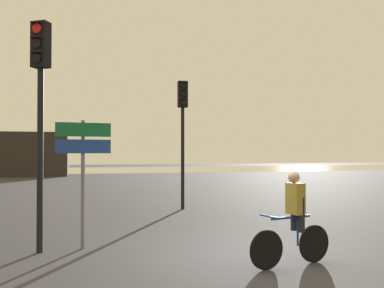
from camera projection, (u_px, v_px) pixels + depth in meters
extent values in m
plane|color=#333338|center=(232.00, 256.00, 8.03)|extent=(120.00, 120.00, 0.00)
cube|color=#9E937F|center=(109.00, 170.00, 46.41)|extent=(80.00, 16.00, 0.01)
cylinder|color=black|center=(183.00, 158.00, 14.63)|extent=(0.12, 0.12, 3.49)
cube|color=black|center=(183.00, 94.00, 14.67)|extent=(0.32, 0.24, 0.90)
cylinder|color=black|center=(184.00, 85.00, 14.54)|extent=(0.19, 0.03, 0.19)
cube|color=black|center=(184.00, 82.00, 14.53)|extent=(0.19, 0.12, 0.02)
cylinder|color=black|center=(184.00, 94.00, 14.54)|extent=(0.19, 0.03, 0.19)
cube|color=black|center=(184.00, 90.00, 14.52)|extent=(0.19, 0.12, 0.02)
cylinder|color=black|center=(184.00, 102.00, 14.53)|extent=(0.19, 0.03, 0.19)
cube|color=black|center=(184.00, 99.00, 14.52)|extent=(0.19, 0.12, 0.02)
cylinder|color=black|center=(40.00, 160.00, 8.34)|extent=(0.12, 0.12, 3.61)
cube|color=black|center=(41.00, 45.00, 8.38)|extent=(0.40, 0.37, 0.90)
cylinder|color=red|center=(37.00, 28.00, 8.25)|extent=(0.18, 0.12, 0.19)
cube|color=black|center=(36.00, 22.00, 8.24)|extent=(0.22, 0.20, 0.02)
cylinder|color=black|center=(37.00, 43.00, 8.25)|extent=(0.18, 0.12, 0.19)
cube|color=black|center=(36.00, 37.00, 8.23)|extent=(0.22, 0.20, 0.02)
cylinder|color=black|center=(37.00, 58.00, 8.24)|extent=(0.18, 0.12, 0.19)
cube|color=black|center=(36.00, 52.00, 8.23)|extent=(0.22, 0.20, 0.02)
cylinder|color=slate|center=(83.00, 184.00, 8.67)|extent=(0.08, 0.08, 2.60)
cube|color=#116038|center=(84.00, 130.00, 8.64)|extent=(1.10, 0.16, 0.28)
cube|color=navy|center=(83.00, 146.00, 8.63)|extent=(1.10, 0.16, 0.28)
cylinder|color=black|center=(266.00, 250.00, 7.09)|extent=(0.65, 0.19, 0.66)
cylinder|color=black|center=(314.00, 244.00, 7.58)|extent=(0.65, 0.19, 0.66)
cylinder|color=navy|center=(291.00, 218.00, 7.34)|extent=(0.83, 0.23, 0.04)
cylinder|color=navy|center=(298.00, 230.00, 7.41)|extent=(0.04, 0.04, 0.55)
cylinder|color=navy|center=(269.00, 217.00, 7.12)|extent=(0.14, 0.45, 0.03)
cylinder|color=black|center=(294.00, 213.00, 7.50)|extent=(0.11, 0.11, 0.60)
cylinder|color=black|center=(302.00, 215.00, 7.33)|extent=(0.11, 0.11, 0.60)
cube|color=olive|center=(295.00, 199.00, 7.40)|extent=(0.26, 0.34, 0.54)
sphere|color=tan|center=(294.00, 177.00, 7.39)|extent=(0.20, 0.20, 0.20)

